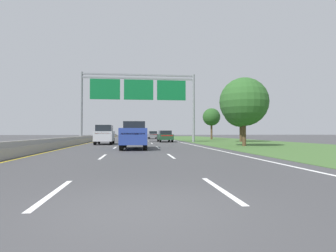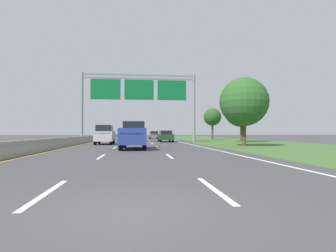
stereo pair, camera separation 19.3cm
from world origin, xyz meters
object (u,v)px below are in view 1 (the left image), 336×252
(overhead_sign_gantry, at_px, (139,93))
(car_navy_centre_lane_suv, at_px, (136,134))
(car_darkgreen_right_lane_sedan, at_px, (165,136))
(car_silver_left_lane_suv, at_px, (105,134))
(roadside_tree_far, at_px, (211,117))
(roadside_tree_near, at_px, (244,102))
(pickup_truck_blue, at_px, (134,135))
(roadside_tree_mid, at_px, (241,109))
(car_grey_right_lane_sedan, at_px, (153,135))

(overhead_sign_gantry, relative_size, car_navy_centre_lane_suv, 3.18)
(car_darkgreen_right_lane_sedan, bearing_deg, car_silver_left_lane_suv, 132.11)
(roadside_tree_far, bearing_deg, car_darkgreen_right_lane_sedan, -129.35)
(roadside_tree_far, bearing_deg, car_silver_left_lane_suv, -132.28)
(car_navy_centre_lane_suv, relative_size, car_darkgreen_right_lane_sedan, 1.07)
(roadside_tree_near, bearing_deg, overhead_sign_gantry, 131.80)
(roadside_tree_near, distance_m, roadside_tree_far, 25.14)
(pickup_truck_blue, relative_size, roadside_tree_near, 0.83)
(car_navy_centre_lane_suv, xyz_separation_m, roadside_tree_far, (14.05, 2.07, 3.08))
(overhead_sign_gantry, xyz_separation_m, car_darkgreen_right_lane_sedan, (3.65, 1.54, -5.69))
(pickup_truck_blue, relative_size, car_silver_left_lane_suv, 1.15)
(roadside_tree_mid, bearing_deg, pickup_truck_blue, -134.12)
(car_grey_right_lane_sedan, bearing_deg, car_navy_centre_lane_suv, 157.43)
(car_grey_right_lane_sedan, height_order, car_silver_left_lane_suv, car_silver_left_lane_suv)
(overhead_sign_gantry, distance_m, roadside_tree_far, 19.54)
(car_darkgreen_right_lane_sedan, relative_size, car_silver_left_lane_suv, 0.94)
(pickup_truck_blue, distance_m, roadside_tree_mid, 21.51)
(pickup_truck_blue, height_order, car_darkgreen_right_lane_sedan, pickup_truck_blue)
(car_navy_centre_lane_suv, xyz_separation_m, roadside_tree_mid, (14.65, -10.87, 3.48))
(pickup_truck_blue, distance_m, car_grey_right_lane_sedan, 35.59)
(car_darkgreen_right_lane_sedan, xyz_separation_m, roadside_tree_near, (6.27, -12.63, 3.42))
(car_grey_right_lane_sedan, xyz_separation_m, roadside_tree_near, (6.75, -32.08, 3.42))
(overhead_sign_gantry, bearing_deg, car_darkgreen_right_lane_sedan, 22.91)
(car_silver_left_lane_suv, xyz_separation_m, roadside_tree_mid, (18.05, 6.25, 3.48))
(roadside_tree_near, height_order, roadside_tree_mid, roadside_tree_mid)
(roadside_tree_near, bearing_deg, car_navy_centre_lane_suv, 114.32)
(pickup_truck_blue, height_order, roadside_tree_far, roadside_tree_far)
(roadside_tree_mid, bearing_deg, car_navy_centre_lane_suv, 143.43)
(roadside_tree_mid, relative_size, roadside_tree_far, 1.22)
(overhead_sign_gantry, xyz_separation_m, roadside_tree_far, (13.67, 13.77, -2.34))
(car_darkgreen_right_lane_sedan, bearing_deg, car_grey_right_lane_sedan, 0.37)
(car_darkgreen_right_lane_sedan, xyz_separation_m, roadside_tree_mid, (10.63, -0.72, 3.76))
(car_silver_left_lane_suv, relative_size, roadside_tree_far, 0.81)
(car_grey_right_lane_sedan, relative_size, roadside_tree_near, 0.68)
(car_navy_centre_lane_suv, xyz_separation_m, car_grey_right_lane_sedan, (3.55, 9.30, -0.28))
(car_darkgreen_right_lane_sedan, height_order, roadside_tree_mid, roadside_tree_mid)
(pickup_truck_blue, relative_size, roadside_tree_far, 0.93)
(car_grey_right_lane_sedan, bearing_deg, roadside_tree_near, -169.80)
(car_grey_right_lane_sedan, distance_m, car_silver_left_lane_suv, 27.31)
(roadside_tree_near, bearing_deg, car_darkgreen_right_lane_sedan, 116.40)
(overhead_sign_gantry, xyz_separation_m, car_navy_centre_lane_suv, (-0.38, 11.70, -5.41))
(car_navy_centre_lane_suv, bearing_deg, roadside_tree_near, -156.59)
(car_grey_right_lane_sedan, height_order, car_darkgreen_right_lane_sedan, same)
(car_silver_left_lane_suv, height_order, roadside_tree_near, roadside_tree_near)
(pickup_truck_blue, relative_size, car_navy_centre_lane_suv, 1.15)
(car_darkgreen_right_lane_sedan, height_order, roadside_tree_near, roadside_tree_near)
(roadside_tree_far, bearing_deg, roadside_tree_mid, -87.35)
(car_navy_centre_lane_suv, bearing_deg, car_darkgreen_right_lane_sedan, -159.27)
(roadside_tree_mid, bearing_deg, car_darkgreen_right_lane_sedan, 176.15)
(overhead_sign_gantry, height_order, car_grey_right_lane_sedan, overhead_sign_gantry)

